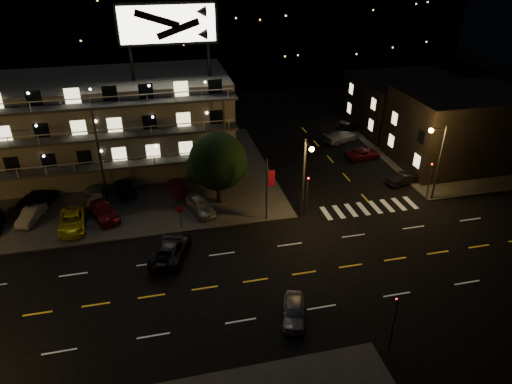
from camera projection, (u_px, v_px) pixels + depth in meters
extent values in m
plane|color=black|center=(230.00, 284.00, 35.33)|extent=(140.00, 140.00, 0.00)
cube|color=#333431|center=(71.00, 185.00, 49.55)|extent=(44.00, 24.00, 0.15)
cube|color=#333431|center=(433.00, 148.00, 58.30)|extent=(16.00, 24.00, 0.15)
cube|color=gray|center=(104.00, 126.00, 51.38)|extent=(28.00, 12.00, 10.00)
cube|color=gray|center=(96.00, 80.00, 48.84)|extent=(28.00, 12.00, 0.50)
cube|color=#333431|center=(103.00, 167.00, 46.39)|extent=(28.00, 1.80, 0.25)
cube|color=#333431|center=(98.00, 138.00, 44.84)|extent=(28.00, 1.80, 0.25)
cube|color=#333431|center=(92.00, 106.00, 43.29)|extent=(28.00, 1.80, 0.25)
cylinder|color=black|center=(132.00, 63.00, 46.96)|extent=(0.36, 0.36, 3.50)
cylinder|color=black|center=(209.00, 59.00, 48.55)|extent=(0.36, 0.36, 3.50)
cube|color=black|center=(168.00, 24.00, 45.94)|extent=(10.20, 0.50, 4.20)
cube|color=white|center=(168.00, 24.00, 45.69)|extent=(9.60, 0.06, 3.60)
cube|color=black|center=(459.00, 128.00, 52.87)|extent=(14.00, 10.00, 8.50)
cube|color=black|center=(406.00, 103.00, 63.47)|extent=(14.00, 12.00, 7.00)
cube|color=black|center=(165.00, 7.00, 89.19)|extent=(120.00, 20.00, 24.00)
cylinder|color=#2D2D30|center=(304.00, 179.00, 42.16)|extent=(0.20, 0.20, 8.00)
cylinder|color=#2D2D30|center=(309.00, 145.00, 39.64)|extent=(0.12, 1.80, 0.12)
sphere|color=#FFA93F|center=(312.00, 149.00, 39.00)|extent=(0.44, 0.44, 0.44)
cylinder|color=#2D2D30|center=(439.00, 164.00, 44.94)|extent=(0.20, 0.20, 8.00)
cylinder|color=#2D2D30|center=(439.00, 129.00, 42.94)|extent=(1.80, 0.12, 0.12)
sphere|color=#FFA93F|center=(431.00, 131.00, 42.83)|extent=(0.44, 0.44, 0.44)
cylinder|color=#2D2D30|center=(307.00, 198.00, 43.49)|extent=(0.14, 0.14, 3.60)
imported|color=black|center=(308.00, 177.00, 42.38)|extent=(0.20, 0.16, 1.00)
sphere|color=#FF0C0C|center=(308.00, 178.00, 42.32)|extent=(0.14, 0.14, 0.14)
cylinder|color=#2D2D30|center=(393.00, 327.00, 29.00)|extent=(0.14, 0.14, 3.60)
imported|color=black|center=(398.00, 299.00, 27.89)|extent=(0.20, 0.16, 1.00)
sphere|color=#FF0C0C|center=(397.00, 299.00, 28.04)|extent=(0.14, 0.14, 0.14)
cylinder|color=#2D2D30|center=(429.00, 184.00, 46.08)|extent=(0.14, 0.14, 3.60)
imported|color=black|center=(433.00, 163.00, 44.96)|extent=(0.16, 0.20, 1.00)
sphere|color=#FF0C0C|center=(432.00, 164.00, 44.99)|extent=(0.14, 0.14, 0.14)
cylinder|color=#2D2D30|center=(267.00, 190.00, 41.93)|extent=(0.16, 0.16, 6.40)
cube|color=#A90C25|center=(272.00, 178.00, 41.44)|extent=(0.60, 0.04, 1.60)
cylinder|color=#2D2D30|center=(181.00, 219.00, 41.53)|extent=(0.08, 0.08, 2.20)
cylinder|color=#A90C25|center=(180.00, 210.00, 40.98)|extent=(0.91, 0.04, 0.91)
cylinder|color=black|center=(219.00, 191.00, 45.47)|extent=(0.54, 0.54, 2.60)
sphere|color=black|center=(218.00, 161.00, 43.90)|extent=(5.64, 5.64, 5.64)
sphere|color=black|center=(204.00, 167.00, 44.32)|extent=(3.47, 3.47, 3.47)
sphere|color=black|center=(231.00, 166.00, 43.98)|extent=(3.25, 3.25, 3.25)
imported|color=#9A9A9F|center=(31.00, 215.00, 42.82)|extent=(2.42, 4.04, 1.26)
imported|color=gold|center=(72.00, 221.00, 41.70)|extent=(2.54, 5.05, 1.37)
imported|color=maroon|center=(103.00, 210.00, 43.34)|extent=(3.65, 5.35, 1.44)
imported|color=#9A9A9F|center=(201.00, 206.00, 44.08)|extent=(2.90, 4.63, 1.47)
imported|color=black|center=(34.00, 202.00, 44.71)|extent=(4.36, 5.97, 1.51)
imported|color=#9A9A9F|center=(96.00, 194.00, 46.03)|extent=(2.57, 5.19, 1.45)
imported|color=black|center=(125.00, 185.00, 47.64)|extent=(2.69, 4.75, 1.53)
imported|color=maroon|center=(178.00, 187.00, 47.55)|extent=(2.16, 4.21, 1.32)
imported|color=black|center=(404.00, 179.00, 49.58)|extent=(4.16, 2.34, 1.30)
imported|color=maroon|center=(363.00, 153.00, 55.54)|extent=(4.57, 2.47, 1.22)
imported|color=#9A9A9F|center=(341.00, 136.00, 60.07)|extent=(5.38, 3.79, 1.45)
imported|color=black|center=(349.00, 127.00, 63.36)|extent=(3.96, 2.23, 1.27)
imported|color=#9A9A9F|center=(294.00, 311.00, 31.88)|extent=(2.62, 4.06, 1.29)
imported|color=black|center=(171.00, 249.00, 38.12)|extent=(4.31, 5.95, 1.50)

